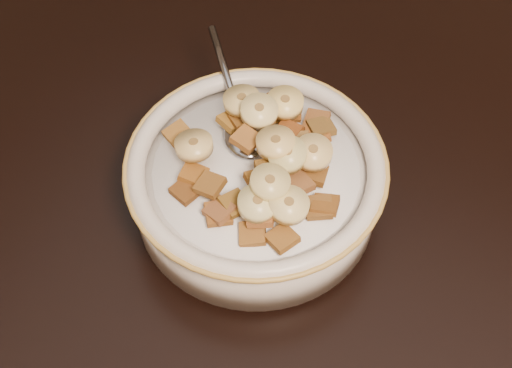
% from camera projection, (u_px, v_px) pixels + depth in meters
% --- Properties ---
extents(floor, '(4.00, 4.50, 0.10)m').
position_uv_depth(floor, '(254.00, 354.00, 1.38)').
color(floor, '#422816').
rests_on(floor, ground).
extents(table, '(1.42, 0.93, 0.04)m').
position_uv_depth(table, '(252.00, 67.00, 0.75)').
color(table, black).
rests_on(table, floor).
extents(cereal_bowl, '(0.21, 0.21, 0.05)m').
position_uv_depth(cereal_bowl, '(256.00, 188.00, 0.60)').
color(cereal_bowl, silver).
rests_on(cereal_bowl, table).
extents(milk, '(0.17, 0.17, 0.00)m').
position_uv_depth(milk, '(256.00, 170.00, 0.58)').
color(milk, white).
rests_on(milk, cereal_bowl).
extents(spoon, '(0.06, 0.06, 0.01)m').
position_uv_depth(spoon, '(245.00, 137.00, 0.60)').
color(spoon, gray).
rests_on(spoon, cereal_bowl).
extents(cereal_square_0, '(0.03, 0.03, 0.01)m').
position_uv_depth(cereal_square_0, '(186.00, 190.00, 0.56)').
color(cereal_square_0, brown).
rests_on(cereal_square_0, milk).
extents(cereal_square_1, '(0.03, 0.03, 0.01)m').
position_uv_depth(cereal_square_1, '(220.00, 211.00, 0.55)').
color(cereal_square_1, brown).
rests_on(cereal_square_1, milk).
extents(cereal_square_2, '(0.02, 0.02, 0.01)m').
position_uv_depth(cereal_square_2, '(246.00, 139.00, 0.57)').
color(cereal_square_2, '#9D5A27').
rests_on(cereal_square_2, milk).
extents(cereal_square_3, '(0.03, 0.03, 0.01)m').
position_uv_depth(cereal_square_3, '(269.00, 170.00, 0.56)').
color(cereal_square_3, '#975C1E').
rests_on(cereal_square_3, milk).
extents(cereal_square_4, '(0.03, 0.03, 0.01)m').
position_uv_depth(cereal_square_4, '(232.00, 121.00, 0.60)').
color(cereal_square_4, '#8F6020').
rests_on(cereal_square_4, milk).
extents(cereal_square_5, '(0.03, 0.03, 0.01)m').
position_uv_depth(cereal_square_5, '(282.00, 238.00, 0.53)').
color(cereal_square_5, brown).
rests_on(cereal_square_5, milk).
extents(cereal_square_6, '(0.03, 0.03, 0.01)m').
position_uv_depth(cereal_square_6, '(218.00, 214.00, 0.55)').
color(cereal_square_6, brown).
rests_on(cereal_square_6, milk).
extents(cereal_square_7, '(0.03, 0.03, 0.01)m').
position_uv_depth(cereal_square_7, '(298.00, 184.00, 0.56)').
color(cereal_square_7, brown).
rests_on(cereal_square_7, milk).
extents(cereal_square_8, '(0.02, 0.02, 0.01)m').
position_uv_depth(cereal_square_8, '(194.00, 174.00, 0.57)').
color(cereal_square_8, brown).
rests_on(cereal_square_8, milk).
extents(cereal_square_9, '(0.03, 0.03, 0.01)m').
position_uv_depth(cereal_square_9, '(234.00, 204.00, 0.55)').
color(cereal_square_9, brown).
rests_on(cereal_square_9, milk).
extents(cereal_square_10, '(0.02, 0.02, 0.01)m').
position_uv_depth(cereal_square_10, '(312.00, 159.00, 0.58)').
color(cereal_square_10, '#915B2A').
rests_on(cereal_square_10, milk).
extents(cereal_square_11, '(0.03, 0.03, 0.01)m').
position_uv_depth(cereal_square_11, '(307.00, 161.00, 0.57)').
color(cereal_square_11, brown).
rests_on(cereal_square_11, milk).
extents(cereal_square_12, '(0.03, 0.03, 0.01)m').
position_uv_depth(cereal_square_12, '(244.00, 110.00, 0.61)').
color(cereal_square_12, brown).
rests_on(cereal_square_12, milk).
extents(cereal_square_13, '(0.02, 0.02, 0.01)m').
position_uv_depth(cereal_square_13, '(316.00, 121.00, 0.60)').
color(cereal_square_13, brown).
rests_on(cereal_square_13, milk).
extents(cereal_square_14, '(0.03, 0.03, 0.01)m').
position_uv_depth(cereal_square_14, '(318.00, 133.00, 0.60)').
color(cereal_square_14, brown).
rests_on(cereal_square_14, milk).
extents(cereal_square_15, '(0.03, 0.03, 0.01)m').
position_uv_depth(cereal_square_15, '(243.00, 120.00, 0.59)').
color(cereal_square_15, brown).
rests_on(cereal_square_15, milk).
extents(cereal_square_16, '(0.02, 0.02, 0.01)m').
position_uv_depth(cereal_square_16, '(314.00, 173.00, 0.57)').
color(cereal_square_16, brown).
rests_on(cereal_square_16, milk).
extents(cereal_square_17, '(0.02, 0.02, 0.01)m').
position_uv_depth(cereal_square_17, '(287.00, 132.00, 0.59)').
color(cereal_square_17, '#623212').
rests_on(cereal_square_17, milk).
extents(cereal_square_18, '(0.03, 0.03, 0.01)m').
position_uv_depth(cereal_square_18, '(261.00, 216.00, 0.54)').
color(cereal_square_18, brown).
rests_on(cereal_square_18, milk).
extents(cereal_square_19, '(0.02, 0.02, 0.01)m').
position_uv_depth(cereal_square_19, '(210.00, 185.00, 0.55)').
color(cereal_square_19, brown).
rests_on(cereal_square_19, milk).
extents(cereal_square_20, '(0.03, 0.03, 0.01)m').
position_uv_depth(cereal_square_20, '(321.00, 127.00, 0.60)').
color(cereal_square_20, brown).
rests_on(cereal_square_20, milk).
extents(cereal_square_21, '(0.03, 0.03, 0.01)m').
position_uv_depth(cereal_square_21, '(297.00, 143.00, 0.58)').
color(cereal_square_21, brown).
rests_on(cereal_square_21, milk).
extents(cereal_square_22, '(0.03, 0.03, 0.01)m').
position_uv_depth(cereal_square_22, '(284.00, 112.00, 0.61)').
color(cereal_square_22, brown).
rests_on(cereal_square_22, milk).
extents(cereal_square_23, '(0.03, 0.03, 0.01)m').
position_uv_depth(cereal_square_23, '(277.00, 100.00, 0.62)').
color(cereal_square_23, brown).
rests_on(cereal_square_23, milk).
extents(cereal_square_24, '(0.03, 0.03, 0.01)m').
position_uv_depth(cereal_square_24, '(320.00, 207.00, 0.55)').
color(cereal_square_24, brown).
rests_on(cereal_square_24, milk).
extents(cereal_square_25, '(0.03, 0.03, 0.01)m').
position_uv_depth(cereal_square_25, '(260.00, 180.00, 0.55)').
color(cereal_square_25, brown).
rests_on(cereal_square_25, milk).
extents(cereal_square_26, '(0.03, 0.03, 0.01)m').
position_uv_depth(cereal_square_26, '(178.00, 134.00, 0.59)').
color(cereal_square_26, olive).
rests_on(cereal_square_26, milk).
extents(cereal_square_27, '(0.02, 0.02, 0.01)m').
position_uv_depth(cereal_square_27, '(325.00, 205.00, 0.55)').
color(cereal_square_27, brown).
rests_on(cereal_square_27, milk).
extents(cereal_square_28, '(0.03, 0.03, 0.01)m').
position_uv_depth(cereal_square_28, '(289.00, 111.00, 0.61)').
color(cereal_square_28, brown).
rests_on(cereal_square_28, milk).
extents(cereal_square_29, '(0.03, 0.03, 0.01)m').
position_uv_depth(cereal_square_29, '(252.00, 234.00, 0.54)').
color(cereal_square_29, brown).
rests_on(cereal_square_29, milk).
extents(cereal_square_30, '(0.03, 0.03, 0.01)m').
position_uv_depth(cereal_square_30, '(261.00, 113.00, 0.60)').
color(cereal_square_30, brown).
rests_on(cereal_square_30, milk).
extents(banana_slice_0, '(0.03, 0.03, 0.01)m').
position_uv_depth(banana_slice_0, '(194.00, 145.00, 0.57)').
color(banana_slice_0, '#E0BC6F').
rests_on(banana_slice_0, milk).
extents(banana_slice_1, '(0.04, 0.04, 0.01)m').
position_uv_depth(banana_slice_1, '(270.00, 183.00, 0.54)').
color(banana_slice_1, '#E2C27A').
rests_on(banana_slice_1, milk).
extents(banana_slice_2, '(0.04, 0.04, 0.02)m').
position_uv_depth(banana_slice_2, '(259.00, 111.00, 0.58)').
color(banana_slice_2, '#F8E89C').
rests_on(banana_slice_2, milk).
extents(banana_slice_3, '(0.03, 0.03, 0.01)m').
position_uv_depth(banana_slice_3, '(258.00, 203.00, 0.54)').
color(banana_slice_3, '#FFF1A7').
rests_on(banana_slice_3, milk).
extents(banana_slice_4, '(0.04, 0.03, 0.01)m').
position_uv_depth(banana_slice_4, '(289.00, 205.00, 0.54)').
color(banana_slice_4, '#FFE6AC').
rests_on(banana_slice_4, milk).
extents(banana_slice_5, '(0.04, 0.04, 0.01)m').
position_uv_depth(banana_slice_5, '(242.00, 101.00, 0.59)').
color(banana_slice_5, '#FFE17A').
rests_on(banana_slice_5, milk).
extents(banana_slice_6, '(0.04, 0.04, 0.02)m').
position_uv_depth(banana_slice_6, '(287.00, 155.00, 0.56)').
color(banana_slice_6, '#DCCF82').
rests_on(banana_slice_6, milk).
extents(banana_slice_7, '(0.04, 0.04, 0.01)m').
position_uv_depth(banana_slice_7, '(313.00, 153.00, 0.56)').
color(banana_slice_7, '#D3B66C').
rests_on(banana_slice_7, milk).
extents(banana_slice_8, '(0.04, 0.04, 0.01)m').
position_uv_depth(banana_slice_8, '(285.00, 103.00, 0.59)').
color(banana_slice_8, '#FFE084').
rests_on(banana_slice_8, milk).
extents(banana_slice_9, '(0.04, 0.04, 0.01)m').
position_uv_depth(banana_slice_9, '(276.00, 143.00, 0.56)').
color(banana_slice_9, '#F7D77E').
rests_on(banana_slice_9, milk).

